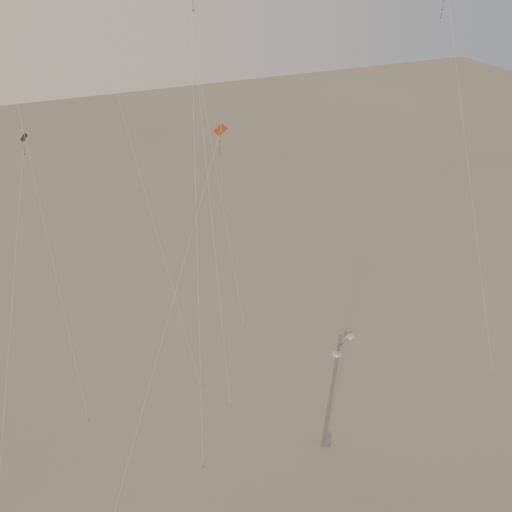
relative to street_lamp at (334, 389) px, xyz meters
name	(u,v)px	position (x,y,z in m)	size (l,w,h in m)	color
ground	(292,459)	(-2.37, -0.10, -4.36)	(160.00, 160.00, 0.00)	gray
street_lamp	(334,389)	(0.00, 0.00, 0.00)	(1.60, 0.95, 8.17)	gray
kite_1	(193,93)	(-4.98, 6.51, 14.88)	(3.13, 6.88, 24.92)	#2E2A27
kite_3	(195,223)	(-5.73, 5.00, 8.91)	(9.48, 7.29, 17.65)	maroon
kite_4	(459,95)	(11.46, 7.02, 12.88)	(2.09, 8.88, 23.27)	#2E2A27
kite_5	(187,8)	(-1.84, 17.12, 17.08)	(2.05, 6.72, 27.15)	#9F5F1A
kite_6	(16,242)	(-14.17, 10.37, 6.92)	(5.56, 12.11, 16.11)	#2E2A27
kite_7	(97,28)	(-7.20, 18.28, 16.11)	(2.79, 13.27, 25.20)	maroon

